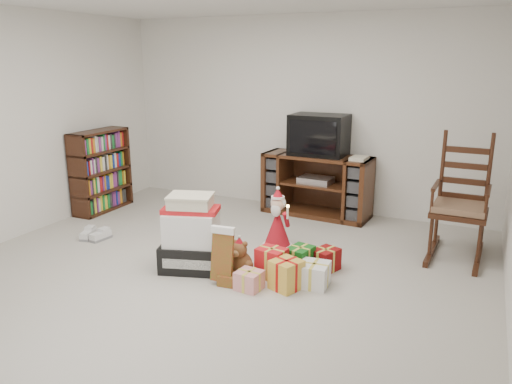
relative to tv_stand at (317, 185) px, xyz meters
The scene contains 13 objects.
room 2.41m from the tv_stand, 98.11° to the right, with size 5.01×5.01×2.51m.
tv_stand is the anchor object (origin of this frame).
bookshelf 2.82m from the tv_stand, 159.77° to the right, with size 0.29×0.87×1.06m.
rocking_chair 1.87m from the tv_stand, 22.51° to the right, with size 0.56×0.88×1.31m.
gift_pile 2.21m from the tv_stand, 104.18° to the right, with size 0.67×0.56×0.72m.
red_suitcase 2.15m from the tv_stand, 105.96° to the right, with size 0.45×0.34×0.62m.
stocking 2.32m from the tv_stand, 92.98° to the right, with size 0.25×0.11×0.54m, color #0D7B19, non-canonical shape.
teddy_bear 2.10m from the tv_stand, 91.63° to the right, with size 0.23×0.20×0.34m.
santa_figurine 1.30m from the tv_stand, 90.31° to the right, with size 0.32×0.30×0.66m.
mrs_claus_figurine 1.88m from the tv_stand, 120.91° to the right, with size 0.27×0.26×0.56m.
sneaker_pair 2.76m from the tv_stand, 135.98° to the right, with size 0.32×0.27×0.09m.
gift_cluster 2.05m from the tv_stand, 78.17° to the right, with size 0.69×0.96×0.23m.
crt_television 0.64m from the tv_stand, 90.50° to the left, with size 0.70×0.51×0.51m.
Camera 1 is at (2.18, -3.70, 1.96)m, focal length 35.00 mm.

